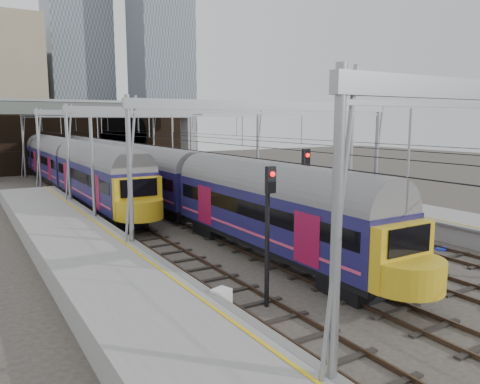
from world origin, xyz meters
TOP-DOWN VIEW (x-y plane):
  - ground at (0.00, 0.00)m, footprint 160.00×160.00m
  - platform_left at (-10.18, 2.50)m, footprint 4.32×55.00m
  - tracks at (0.00, 15.00)m, footprint 14.40×80.00m
  - overhead_line at (0.00, 21.49)m, footprint 16.80×80.00m
  - retaining_wall at (1.40, 51.93)m, footprint 28.00×2.75m
  - overbridge at (0.00, 46.00)m, footprint 28.00×3.00m
  - city_skyline at (2.73, 70.48)m, footprint 37.50×27.50m
  - train_main at (-2.00, 29.66)m, footprint 2.82×65.29m
  - train_second at (-6.00, 39.47)m, footprint 3.03×52.54m
  - signal_near_left at (-5.67, 0.22)m, footprint 0.38×0.48m
  - signal_near_centre at (-1.37, 3.56)m, footprint 0.40×0.49m
  - relay_cabinet at (-7.80, -0.10)m, footprint 0.72×0.66m
  - equip_cover_a at (-1.36, -0.17)m, footprint 0.79×0.59m
  - equip_cover_b at (-0.88, 6.22)m, footprint 0.81×0.59m
  - equip_cover_c at (6.74, 1.81)m, footprint 0.89×0.77m

SIDE VIEW (x-z plane):
  - ground at x=0.00m, z-range 0.00..0.00m
  - tracks at x=0.00m, z-range -0.09..0.13m
  - equip_cover_a at x=-1.36m, z-range 0.00..0.09m
  - equip_cover_c at x=6.74m, z-range 0.00..0.09m
  - equip_cover_b at x=-0.88m, z-range 0.00..0.09m
  - platform_left at x=-10.18m, z-range -0.01..1.11m
  - relay_cabinet at x=-7.80m, z-range 0.00..1.20m
  - train_main at x=-2.00m, z-range 0.08..4.93m
  - train_second at x=-6.00m, z-range 0.06..5.20m
  - signal_near_left at x=-5.67m, z-range 0.65..5.88m
  - signal_near_centre at x=-1.37m, z-range 0.66..6.20m
  - retaining_wall at x=1.40m, z-range -0.17..8.83m
  - overhead_line at x=0.00m, z-range 2.57..10.57m
  - overbridge at x=0.00m, z-range 2.64..11.89m
  - city_skyline at x=2.73m, z-range -12.91..47.09m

